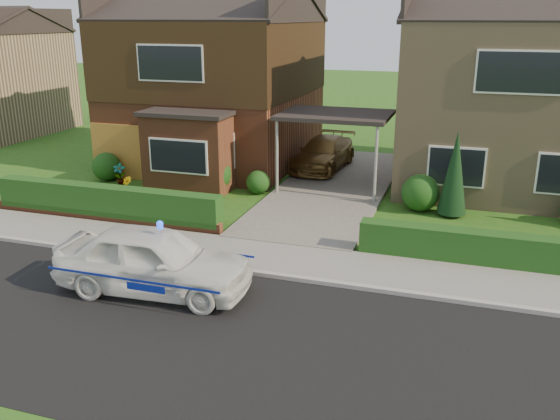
% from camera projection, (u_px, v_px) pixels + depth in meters
% --- Properties ---
extents(ground, '(120.00, 120.00, 0.00)m').
position_uv_depth(ground, '(205.00, 338.00, 11.58)').
color(ground, '#205516').
rests_on(ground, ground).
extents(road, '(60.00, 6.00, 0.02)m').
position_uv_depth(road, '(205.00, 338.00, 11.58)').
color(road, black).
rests_on(road, ground).
extents(kerb, '(60.00, 0.16, 0.12)m').
position_uv_depth(kerb, '(259.00, 273.00, 14.32)').
color(kerb, '#9E9993').
rests_on(kerb, ground).
extents(sidewalk, '(60.00, 2.00, 0.10)m').
position_uv_depth(sidewalk, '(273.00, 258.00, 15.27)').
color(sidewalk, slate).
rests_on(sidewalk, ground).
extents(driveway, '(3.80, 12.00, 0.12)m').
position_uv_depth(driveway, '(333.00, 187.00, 21.50)').
color(driveway, '#666059').
rests_on(driveway, ground).
extents(house_left, '(7.50, 9.53, 7.25)m').
position_uv_depth(house_left, '(216.00, 71.00, 24.65)').
color(house_left, brown).
rests_on(house_left, ground).
extents(house_right, '(7.50, 8.06, 7.25)m').
position_uv_depth(house_right, '(512.00, 84.00, 21.37)').
color(house_right, '#A08662').
rests_on(house_right, ground).
extents(carport_link, '(3.80, 3.00, 2.77)m').
position_uv_depth(carport_link, '(335.00, 116.00, 20.65)').
color(carport_link, black).
rests_on(carport_link, ground).
extents(garage_door, '(2.20, 0.10, 2.10)m').
position_uv_depth(garage_door, '(118.00, 151.00, 22.68)').
color(garage_door, '#9A5F21').
rests_on(garage_door, ground).
extents(dwarf_wall, '(7.70, 0.25, 0.36)m').
position_uv_depth(dwarf_wall, '(105.00, 216.00, 18.02)').
color(dwarf_wall, brown).
rests_on(dwarf_wall, ground).
extents(hedge_left, '(7.50, 0.55, 0.90)m').
position_uv_depth(hedge_left, '(108.00, 220.00, 18.21)').
color(hedge_left, '#193D13').
rests_on(hedge_left, ground).
extents(hedge_right, '(7.50, 0.55, 0.80)m').
position_uv_depth(hedge_right, '(510.00, 269.00, 14.71)').
color(hedge_right, '#193D13').
rests_on(hedge_right, ground).
extents(shrub_left_far, '(1.08, 1.08, 1.08)m').
position_uv_depth(shrub_left_far, '(107.00, 167.00, 22.49)').
color(shrub_left_far, '#193D13').
rests_on(shrub_left_far, ground).
extents(shrub_left_mid, '(1.32, 1.32, 1.32)m').
position_uv_depth(shrub_left_mid, '(213.00, 174.00, 20.95)').
color(shrub_left_mid, '#193D13').
rests_on(shrub_left_mid, ground).
extents(shrub_left_near, '(0.84, 0.84, 0.84)m').
position_uv_depth(shrub_left_near, '(258.00, 182.00, 20.83)').
color(shrub_left_near, '#193D13').
rests_on(shrub_left_near, ground).
extents(shrub_right_near, '(1.20, 1.20, 1.20)m').
position_uv_depth(shrub_right_near, '(420.00, 193.00, 18.94)').
color(shrub_right_near, '#193D13').
rests_on(shrub_right_near, ground).
extents(conifer_a, '(0.90, 0.90, 2.60)m').
position_uv_depth(conifer_a, '(454.00, 176.00, 18.25)').
color(conifer_a, black).
rests_on(conifer_a, ground).
extents(police_car, '(4.09, 4.55, 1.68)m').
position_uv_depth(police_car, '(154.00, 261.00, 13.29)').
color(police_car, white).
rests_on(police_car, ground).
extents(driveway_car, '(2.03, 4.37, 1.24)m').
position_uv_depth(driveway_car, '(324.00, 153.00, 23.79)').
color(driveway_car, brown).
rests_on(driveway_car, driveway).
extents(potted_plant_a, '(0.51, 0.40, 0.84)m').
position_uv_depth(potted_plant_a, '(120.00, 175.00, 21.74)').
color(potted_plant_a, gray).
rests_on(potted_plant_a, ground).
extents(potted_plant_b, '(0.55, 0.54, 0.78)m').
position_uv_depth(potted_plant_b, '(126.00, 187.00, 20.32)').
color(potted_plant_b, gray).
rests_on(potted_plant_b, ground).
extents(potted_plant_c, '(0.43, 0.43, 0.67)m').
position_uv_depth(potted_plant_c, '(217.00, 212.00, 17.89)').
color(potted_plant_c, gray).
rests_on(potted_plant_c, ground).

